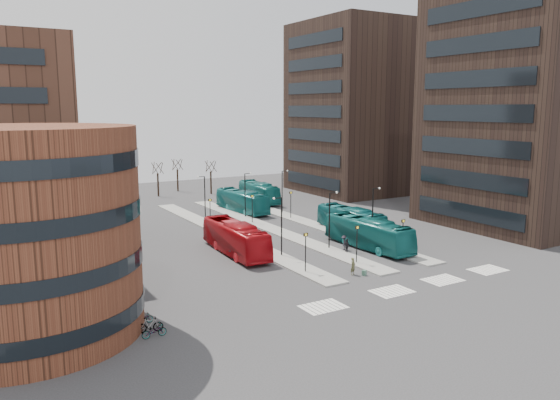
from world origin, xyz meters
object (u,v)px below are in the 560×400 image
teal_bus_b (242,201)px  bicycle_mid (150,325)px  traveller (353,266)px  commuter_a (232,251)px  commuter_c (344,243)px  bicycle_near (154,331)px  suitcase (364,273)px  teal_bus_a (368,233)px  red_bus (235,238)px  teal_bus_d (259,192)px  commuter_b (347,246)px  bicycle_far (143,319)px  teal_bus_c (351,220)px

teal_bus_b → bicycle_mid: size_ratio=6.31×
teal_bus_b → bicycle_mid: teal_bus_b is taller
traveller → commuter_a: (-7.31, 10.33, 0.05)m
commuter_c → bicycle_near: bearing=-21.6°
suitcase → teal_bus_a: (6.64, 7.47, 1.42)m
red_bus → teal_bus_a: bearing=-18.8°
teal_bus_a → bicycle_near: teal_bus_a is taller
teal_bus_d → commuter_c: (-6.51, -31.29, -0.82)m
commuter_b → bicycle_mid: (-24.16, -9.56, -0.23)m
red_bus → teal_bus_a: red_bus is taller
teal_bus_a → bicycle_mid: teal_bus_a is taller
bicycle_far → teal_bus_d: bearing=-49.5°
teal_bus_c → traveller: teal_bus_c is taller
teal_bus_a → commuter_c: (-2.72, 0.76, -0.87)m
teal_bus_c → red_bus: bearing=-173.6°
teal_bus_a → commuter_c: bearing=162.8°
bicycle_near → bicycle_far: 2.53m
teal_bus_b → bicycle_near: size_ratio=6.76×
commuter_b → bicycle_near: (-24.16, -10.48, -0.33)m
commuter_b → bicycle_near: bearing=118.9°
traveller → commuter_b: (4.11, 6.28, -0.03)m
commuter_b → bicycle_near: 26.34m
teal_bus_a → bicycle_mid: (-27.45, -10.08, -1.12)m
teal_bus_c → commuter_a: 18.34m
teal_bus_b → commuter_a: teal_bus_b is taller
teal_bus_b → commuter_b: teal_bus_b is taller
bicycle_far → teal_bus_a: bearing=-84.7°
teal_bus_a → bicycle_mid: bearing=-161.5°
teal_bus_b → teal_bus_d: teal_bus_d is taller
teal_bus_b → bicycle_mid: 43.78m
traveller → commuter_b: size_ratio=1.03×
teal_bus_b → teal_bus_c: 19.43m
commuter_a → traveller: bearing=116.0°
commuter_b → bicycle_far: commuter_b is taller
commuter_a → bicycle_near: 19.32m
bicycle_far → traveller: bearing=-97.1°
red_bus → bicycle_far: 19.71m
commuter_c → teal_bus_c: bearing=-179.9°
suitcase → teal_bus_c: bearing=35.3°
bicycle_mid → commuter_c: bearing=-52.9°
bicycle_mid → teal_bus_b: bearing=-21.5°
teal_bus_b → commuter_a: size_ratio=6.73×
traveller → commuter_b: 7.51m
commuter_a → bicycle_far: commuter_a is taller
teal_bus_a → commuter_b: size_ratio=7.70×
teal_bus_a → commuter_a: teal_bus_a is taller
bicycle_mid → commuter_a: bearing=-29.7°
teal_bus_c → commuter_c: bearing=-132.9°
suitcase → commuter_a: bearing=105.5°
bicycle_far → teal_bus_c: bearing=-74.8°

